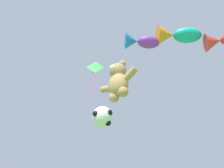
# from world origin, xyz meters

# --- Properties ---
(teddy_bear_kite) EXTENTS (2.34, 1.03, 2.38)m
(teddy_bear_kite) POSITION_xyz_m (-0.47, 4.31, 9.25)
(teddy_bear_kite) COLOR tan
(soccer_ball_kite) EXTENTS (1.05, 1.05, 0.97)m
(soccer_ball_kite) POSITION_xyz_m (-1.27, 4.12, 7.36)
(soccer_ball_kite) COLOR white
(fish_kite_violet) EXTENTS (1.81, 1.87, 0.87)m
(fish_kite_violet) POSITION_xyz_m (1.12, 4.33, 11.05)
(fish_kite_violet) COLOR purple
(fish_kite_teal) EXTENTS (2.34, 2.30, 1.08)m
(fish_kite_teal) POSITION_xyz_m (2.64, 5.51, 11.38)
(fish_kite_teal) COLOR #19ADB2
(fish_kite_crimson) EXTENTS (2.19, 1.78, 0.95)m
(fish_kite_crimson) POSITION_xyz_m (4.33, 7.11, 10.95)
(fish_kite_crimson) COLOR red
(diamond_kite) EXTENTS (0.81, 0.83, 2.84)m
(diamond_kite) POSITION_xyz_m (-2.76, 4.71, 12.03)
(diamond_kite) COLOR green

